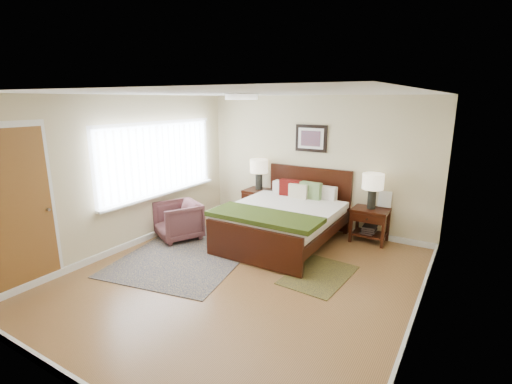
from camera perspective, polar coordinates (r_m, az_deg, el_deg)
floor at (r=5.36m, az=-2.01°, el=-12.90°), size 5.00×5.00×0.00m
back_wall at (r=7.09m, az=9.03°, el=4.36°), size 4.50×0.04×2.50m
front_wall at (r=3.24m, az=-27.49°, el=-9.00°), size 4.50×0.04×2.50m
left_wall at (r=6.41m, az=-19.24°, el=2.69°), size 0.04×5.00×2.50m
right_wall at (r=4.17m, az=24.73°, el=-3.69°), size 0.04×5.00×2.50m
ceiling at (r=4.77m, az=-2.27°, el=14.92°), size 4.50×5.00×0.02m
window at (r=6.80m, az=-14.52°, el=4.74°), size 0.11×2.72×1.32m
door at (r=5.51m, az=-32.95°, el=-2.50°), size 0.06×1.00×2.18m
ceil_fixture at (r=4.77m, az=-2.27°, el=14.50°), size 0.44×0.44×0.08m
bed at (r=6.35m, az=4.45°, el=-3.30°), size 1.78×2.15×1.16m
wall_art at (r=7.03m, az=8.46°, el=8.16°), size 0.62×0.05×0.50m
nightstand_left at (r=7.50m, az=0.37°, el=-0.60°), size 0.55×0.49×0.65m
nightstand_right at (r=6.74m, az=17.09°, el=-4.38°), size 0.60×0.45×0.60m
lamp_left at (r=7.40m, az=0.46°, el=3.63°), size 0.36×0.36×0.61m
lamp_right at (r=6.58m, az=17.54°, el=1.15°), size 0.36×0.36×0.61m
armchair at (r=6.74m, az=-11.89°, el=-4.34°), size 0.96×0.97×0.66m
rug_persian at (r=6.21m, az=-10.02°, el=-9.13°), size 2.26×2.85×0.01m
rug_navy at (r=5.46m, az=9.68°, el=-12.47°), size 0.85×1.22×0.01m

